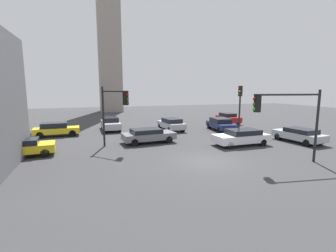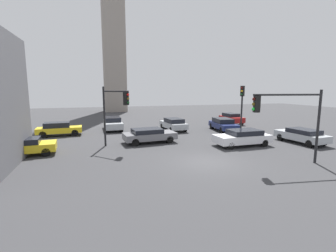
{
  "view_description": "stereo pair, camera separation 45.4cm",
  "coord_description": "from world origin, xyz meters",
  "px_view_note": "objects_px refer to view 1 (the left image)",
  "views": [
    {
      "loc": [
        -7.32,
        -13.9,
        4.75
      ],
      "look_at": [
        -1.71,
        3.2,
        1.99
      ],
      "focal_mm": 26.03,
      "sensor_mm": 36.0,
      "label": 1
    },
    {
      "loc": [
        -6.88,
        -14.04,
        4.75
      ],
      "look_at": [
        -1.71,
        3.2,
        1.99
      ],
      "focal_mm": 26.03,
      "sensor_mm": 36.0,
      "label": 2
    }
  ],
  "objects_px": {
    "car_1": "(110,123)",
    "car_6": "(171,124)",
    "traffic_light_1": "(114,106)",
    "car_2": "(221,124)",
    "car_4": "(24,147)",
    "traffic_light_2": "(287,111)",
    "car_0": "(148,135)",
    "traffic_light_0": "(240,102)",
    "car_5": "(228,118)",
    "car_8": "(56,129)",
    "car_3": "(241,137)",
    "car_7": "(299,135)"
  },
  "relations": [
    {
      "from": "car_5",
      "to": "car_6",
      "type": "height_order",
      "value": "car_5"
    },
    {
      "from": "car_5",
      "to": "traffic_light_2",
      "type": "bearing_deg",
      "value": -22.32
    },
    {
      "from": "car_1",
      "to": "car_6",
      "type": "distance_m",
      "value": 7.05
    },
    {
      "from": "traffic_light_1",
      "to": "car_7",
      "type": "relative_size",
      "value": 1.08
    },
    {
      "from": "traffic_light_2",
      "to": "car_6",
      "type": "bearing_deg",
      "value": -70.86
    },
    {
      "from": "traffic_light_2",
      "to": "car_0",
      "type": "relative_size",
      "value": 1.0
    },
    {
      "from": "car_8",
      "to": "car_5",
      "type": "bearing_deg",
      "value": 4.28
    },
    {
      "from": "traffic_light_2",
      "to": "car_2",
      "type": "relative_size",
      "value": 0.99
    },
    {
      "from": "car_0",
      "to": "car_8",
      "type": "relative_size",
      "value": 1.08
    },
    {
      "from": "traffic_light_1",
      "to": "car_5",
      "type": "bearing_deg",
      "value": 77.18
    },
    {
      "from": "car_1",
      "to": "car_4",
      "type": "bearing_deg",
      "value": -36.51
    },
    {
      "from": "car_7",
      "to": "car_3",
      "type": "bearing_deg",
      "value": 77.77
    },
    {
      "from": "car_7",
      "to": "car_6",
      "type": "bearing_deg",
      "value": 37.11
    },
    {
      "from": "traffic_light_0",
      "to": "car_0",
      "type": "distance_m",
      "value": 9.62
    },
    {
      "from": "car_5",
      "to": "car_8",
      "type": "xyz_separation_m",
      "value": [
        -21.46,
        -2.59,
        -0.02
      ]
    },
    {
      "from": "car_5",
      "to": "car_6",
      "type": "bearing_deg",
      "value": -74.38
    },
    {
      "from": "traffic_light_1",
      "to": "car_6",
      "type": "height_order",
      "value": "traffic_light_1"
    },
    {
      "from": "traffic_light_1",
      "to": "car_0",
      "type": "distance_m",
      "value": 4.15
    },
    {
      "from": "car_7",
      "to": "car_8",
      "type": "height_order",
      "value": "car_8"
    },
    {
      "from": "car_3",
      "to": "car_6",
      "type": "distance_m",
      "value": 9.48
    },
    {
      "from": "car_1",
      "to": "car_2",
      "type": "distance_m",
      "value": 12.74
    },
    {
      "from": "traffic_light_2",
      "to": "car_8",
      "type": "distance_m",
      "value": 20.95
    },
    {
      "from": "car_1",
      "to": "car_4",
      "type": "height_order",
      "value": "car_1"
    },
    {
      "from": "car_1",
      "to": "car_7",
      "type": "relative_size",
      "value": 1.02
    },
    {
      "from": "car_1",
      "to": "car_4",
      "type": "xyz_separation_m",
      "value": [
        -6.82,
        -9.47,
        -0.11
      ]
    },
    {
      "from": "car_6",
      "to": "car_5",
      "type": "bearing_deg",
      "value": -77.99
    },
    {
      "from": "car_6",
      "to": "car_4",
      "type": "bearing_deg",
      "value": 112.92
    },
    {
      "from": "car_2",
      "to": "car_7",
      "type": "bearing_deg",
      "value": 30.12
    },
    {
      "from": "car_5",
      "to": "car_8",
      "type": "relative_size",
      "value": 0.92
    },
    {
      "from": "traffic_light_1",
      "to": "car_3",
      "type": "bearing_deg",
      "value": 34.38
    },
    {
      "from": "traffic_light_1",
      "to": "traffic_light_2",
      "type": "bearing_deg",
      "value": 9.33
    },
    {
      "from": "traffic_light_0",
      "to": "car_5",
      "type": "relative_size",
      "value": 1.25
    },
    {
      "from": "car_6",
      "to": "traffic_light_2",
      "type": "bearing_deg",
      "value": -174.02
    },
    {
      "from": "traffic_light_1",
      "to": "car_2",
      "type": "bearing_deg",
      "value": 68.0
    },
    {
      "from": "car_4",
      "to": "car_6",
      "type": "height_order",
      "value": "car_6"
    },
    {
      "from": "car_3",
      "to": "car_5",
      "type": "relative_size",
      "value": 1.17
    },
    {
      "from": "car_3",
      "to": "car_6",
      "type": "height_order",
      "value": "car_6"
    },
    {
      "from": "traffic_light_2",
      "to": "car_0",
      "type": "xyz_separation_m",
      "value": [
        -6.83,
        8.65,
        -2.69
      ]
    },
    {
      "from": "traffic_light_0",
      "to": "traffic_light_1",
      "type": "relative_size",
      "value": 1.02
    },
    {
      "from": "traffic_light_0",
      "to": "traffic_light_2",
      "type": "bearing_deg",
      "value": 39.13
    },
    {
      "from": "car_0",
      "to": "car_2",
      "type": "height_order",
      "value": "car_2"
    },
    {
      "from": "traffic_light_1",
      "to": "car_2",
      "type": "height_order",
      "value": "traffic_light_1"
    },
    {
      "from": "car_4",
      "to": "car_8",
      "type": "relative_size",
      "value": 0.93
    },
    {
      "from": "traffic_light_1",
      "to": "car_7",
      "type": "height_order",
      "value": "traffic_light_1"
    },
    {
      "from": "car_2",
      "to": "car_4",
      "type": "distance_m",
      "value": 19.58
    },
    {
      "from": "traffic_light_0",
      "to": "traffic_light_1",
      "type": "bearing_deg",
      "value": -31.1
    },
    {
      "from": "traffic_light_0",
      "to": "car_1",
      "type": "height_order",
      "value": "traffic_light_0"
    },
    {
      "from": "car_5",
      "to": "car_7",
      "type": "distance_m",
      "value": 12.43
    },
    {
      "from": "car_1",
      "to": "car_7",
      "type": "bearing_deg",
      "value": 51.55
    },
    {
      "from": "traffic_light_1",
      "to": "car_6",
      "type": "distance_m",
      "value": 10.01
    }
  ]
}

